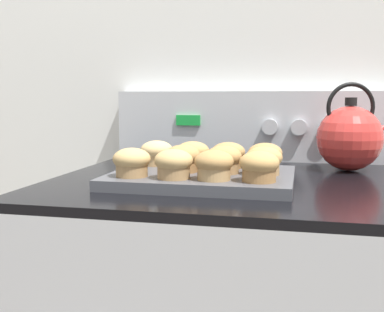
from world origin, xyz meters
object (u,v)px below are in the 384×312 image
muffin_r0_c1 (174,164)px  muffin_r1_c1 (183,158)px  muffin_r2_c2 (228,155)px  muffin_r2_c3 (265,156)px  tea_kettle (350,137)px  muffin_r1_c2 (224,159)px  muffin_r1_c3 (264,161)px  muffin_pan (202,178)px  muffin_r2_c1 (193,154)px  muffin_r0_c3 (259,166)px  muffin_r2_c0 (157,153)px  muffin_r0_c2 (214,165)px  muffin_r0_c0 (132,162)px

muffin_r0_c1 → muffin_r1_c1: (-0.00, 0.09, 0.00)m
muffin_r2_c2 → muffin_r2_c3: same height
muffin_r1_c1 → tea_kettle: 0.44m
muffin_r1_c2 → muffin_r1_c3: same height
muffin_pan → muffin_r1_c1: muffin_r1_c1 is taller
muffin_r2_c3 → muffin_r2_c1: bearing=179.6°
muffin_r1_c1 → muffin_r2_c2: same height
muffin_r0_c3 → muffin_r1_c3: size_ratio=1.00×
muffin_pan → muffin_r2_c3: bearing=33.4°
muffin_r1_c1 → muffin_r2_c0: size_ratio=1.00×
muffin_r0_c2 → tea_kettle: (0.28, 0.33, 0.03)m
muffin_r1_c3 → muffin_r1_c2: bearing=-179.9°
muffin_pan → tea_kettle: tea_kettle is taller
muffin_pan → muffin_r2_c3: (0.12, 0.08, 0.04)m
muffin_r1_c3 → muffin_r2_c1: (-0.17, 0.08, 0.00)m
muffin_r2_c1 → muffin_r1_c2: bearing=-44.3°
muffin_r2_c3 → muffin_r1_c3: bearing=-87.5°
muffin_r0_c3 → muffin_r1_c1: (-0.17, 0.08, 0.00)m
muffin_r1_c2 → muffin_pan: bearing=-179.2°
muffin_r1_c1 → muffin_r2_c0: bearing=135.0°
muffin_r0_c2 → muffin_r1_c3: size_ratio=1.00×
muffin_r2_c1 → muffin_r2_c2: 0.08m
muffin_r1_c2 → muffin_r2_c0: bearing=154.1°
muffin_r0_c1 → muffin_r2_c0: 0.19m
muffin_r2_c2 → tea_kettle: tea_kettle is taller
muffin_r0_c3 → muffin_r1_c1: size_ratio=1.00×
muffin_r0_c1 → tea_kettle: size_ratio=0.35×
muffin_r0_c1 → muffin_r1_c3: same height
muffin_r2_c2 → muffin_r1_c3: bearing=-43.4°
muffin_r0_c1 → muffin_r0_c3: bearing=1.2°
muffin_r2_c0 → tea_kettle: tea_kettle is taller
muffin_r1_c1 → muffin_r1_c2: size_ratio=1.00×
muffin_pan → muffin_r0_c2: muffin_r0_c2 is taller
muffin_r1_c3 → muffin_r1_c1: bearing=-179.7°
muffin_pan → muffin_r2_c0: bearing=146.5°
muffin_pan → muffin_r2_c2: bearing=62.8°
tea_kettle → muffin_pan: bearing=-141.9°
muffin_r0_c0 → muffin_r1_c1: 0.12m
muffin_r0_c3 → tea_kettle: tea_kettle is taller
muffin_pan → muffin_r0_c2: bearing=-64.5°
muffin_r0_c2 → muffin_r2_c0: 0.23m
muffin_r1_c2 → muffin_r2_c0: (-0.17, 0.08, 0.00)m
muffin_r1_c1 → muffin_r2_c3: size_ratio=1.00×
muffin_r0_c1 → muffin_r0_c3: (0.16, 0.00, 0.00)m
muffin_r0_c2 → muffin_r2_c0: (-0.16, 0.17, 0.00)m
muffin_r2_c1 → muffin_r0_c0: bearing=-117.7°
muffin_r2_c3 → muffin_r0_c0: bearing=-146.8°
muffin_r0_c3 → muffin_r1_c3: bearing=88.6°
muffin_r1_c1 → muffin_r2_c2: size_ratio=1.00×
muffin_r0_c0 → muffin_r1_c2: same height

